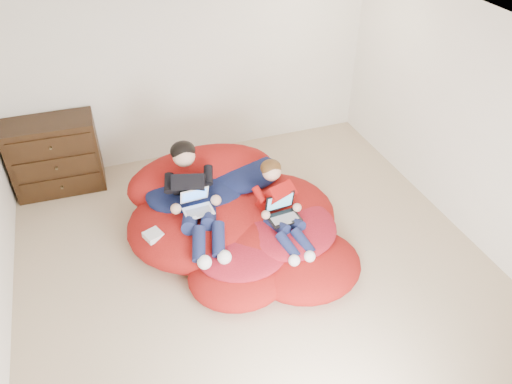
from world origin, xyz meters
name	(u,v)px	position (x,y,z in m)	size (l,w,h in m)	color
room_shell	(254,249)	(0.00, 0.00, 0.22)	(5.10, 5.10, 2.77)	tan
dresser	(56,156)	(-1.90, 2.21, 0.49)	(1.10, 0.62, 0.97)	black
beanbag_pile	(236,218)	(-0.04, 0.51, 0.26)	(2.42, 2.48, 0.90)	#AA1613
cream_pillow	(182,159)	(-0.44, 1.38, 0.62)	(0.40, 0.25, 0.25)	white
older_boy	(193,193)	(-0.49, 0.57, 0.70)	(0.48, 1.35, 0.78)	black
younger_boy	(280,203)	(0.36, 0.18, 0.62)	(0.40, 1.07, 0.69)	#AC120F
laptop_white	(197,204)	(-0.49, 0.44, 0.64)	(0.32, 0.32, 0.22)	silver
laptop_black	(282,211)	(0.36, 0.10, 0.57)	(0.35, 0.31, 0.25)	black
power_adapter	(153,235)	(-1.00, 0.35, 0.42)	(0.17, 0.17, 0.06)	silver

